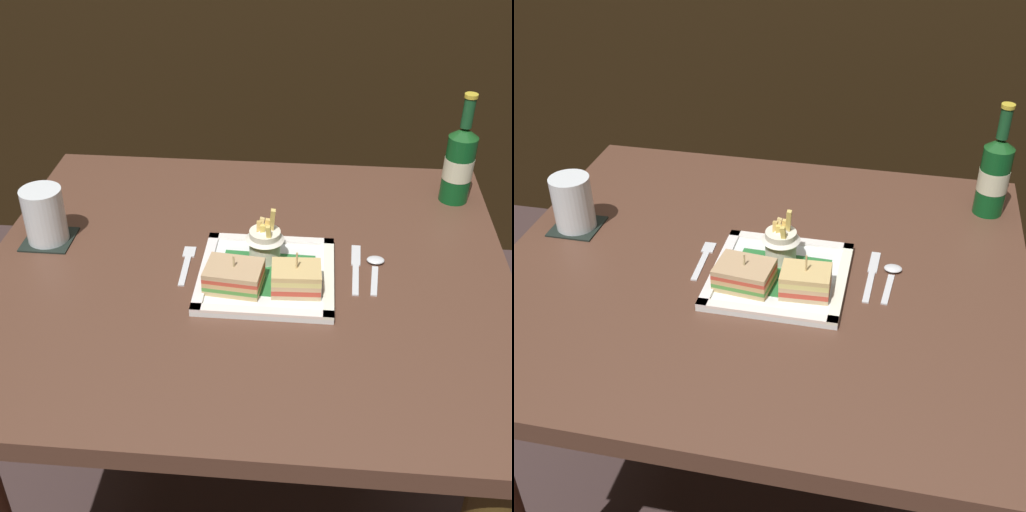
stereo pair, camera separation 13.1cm
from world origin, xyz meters
TOP-DOWN VIEW (x-y plane):
  - ground_plane at (0.00, 0.00)m, footprint 6.00×6.00m
  - dining_table at (0.00, 0.00)m, footprint 1.03×0.93m
  - square_plate at (0.04, -0.03)m, footprint 0.26×0.26m
  - sandwich_half_left at (-0.01, -0.07)m, footprint 0.11×0.09m
  - sandwich_half_right at (0.10, -0.07)m, footprint 0.09×0.07m
  - fries_cup at (0.04, 0.02)m, footprint 0.08×0.08m
  - beer_bottle at (0.44, 0.31)m, footprint 0.07×0.07m
  - drink_coaster at (-0.42, 0.06)m, footprint 0.10×0.10m
  - water_glass at (-0.42, 0.06)m, footprint 0.08×0.08m
  - fork at (-0.12, 0.01)m, footprint 0.03×0.13m
  - knife at (0.22, 0.02)m, footprint 0.02×0.17m
  - spoon at (0.25, 0.03)m, footprint 0.04×0.13m

SIDE VIEW (x-z plane):
  - ground_plane at x=0.00m, z-range 0.00..0.00m
  - dining_table at x=0.00m, z-range 0.22..0.95m
  - fork at x=-0.12m, z-range 0.73..0.74m
  - knife at x=0.22m, z-range 0.73..0.74m
  - drink_coaster at x=-0.42m, z-range 0.73..0.74m
  - spoon at x=0.25m, z-range 0.73..0.74m
  - square_plate at x=0.04m, z-range 0.73..0.75m
  - sandwich_half_left at x=-0.01m, z-range 0.73..0.80m
  - sandwich_half_right at x=0.10m, z-range 0.73..0.81m
  - water_glass at x=-0.42m, z-range 0.73..0.85m
  - fries_cup at x=0.04m, z-range 0.73..0.85m
  - beer_bottle at x=0.44m, z-range 0.70..0.95m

